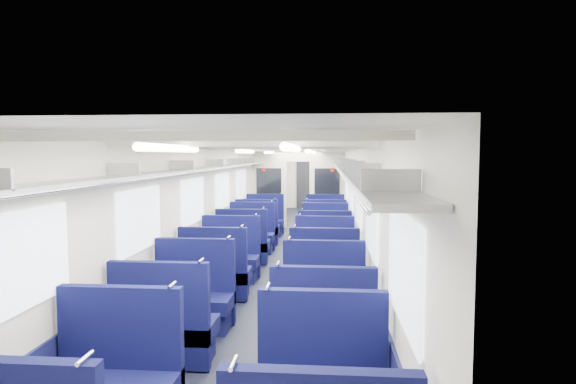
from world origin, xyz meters
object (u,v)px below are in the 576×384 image
Objects in this scene: seat_9 at (324,277)px; seat_10 at (230,260)px; seat_5 at (323,339)px; seat_6 at (193,300)px; seat_7 at (324,304)px; end_door at (306,184)px; seat_16 at (258,230)px; seat_13 at (325,249)px; seat_14 at (251,236)px; seat_4 at (164,331)px; seat_15 at (325,238)px; seat_12 at (243,246)px; seat_8 at (215,276)px; seat_19 at (325,223)px; seat_18 at (264,222)px; bulkhead at (298,187)px; seat_11 at (324,261)px; seat_17 at (325,230)px.

seat_10 is (-1.66, 1.04, 0.00)m from seat_9.
seat_5 and seat_9 have the same top height.
seat_6 is 1.66m from seat_7.
end_door is at bearing 86.58° from seat_6.
end_door is at bearing 84.16° from seat_16.
seat_13 and seat_14 have the same top height.
seat_15 is at bearing 74.07° from seat_4.
seat_8 is at bearing -90.00° from seat_12.
seat_7 and seat_19 have the same top height.
seat_9 is at bearing 90.00° from seat_7.
seat_13 is at bearing -64.86° from seat_18.
seat_5 and seat_7 have the same top height.
bulkhead is 3.02m from seat_16.
seat_7 is at bearing -84.44° from bulkhead.
seat_4 and seat_14 have the same top height.
seat_8 is 1.00× the size of seat_13.
seat_8 is at bearing -145.08° from seat_11.
seat_14 and seat_15 have the same top height.
seat_4 is 1.00× the size of seat_6.
seat_17 is (0.00, 3.39, 0.00)m from seat_11.
seat_5 is (0.83, -15.01, -0.64)m from end_door.
seat_11 is at bearing 90.00° from seat_5.
seat_10 is at bearing -124.63° from seat_15.
seat_9 is 3.85m from seat_14.
seat_13 is at bearing -90.00° from seat_17.
seat_9 is 1.00× the size of seat_12.
seat_14 is at bearing 90.00° from seat_8.
end_door is at bearing 93.16° from seat_5.
seat_17 is (1.66, 2.13, 0.00)m from seat_12.
seat_19 is (1.66, 8.17, 0.00)m from seat_4.
seat_12 is (-1.66, 3.66, 0.00)m from seat_7.
seat_8 is at bearing -90.00° from seat_10.
seat_14 is at bearing 178.80° from seat_15.
seat_6 and seat_12 have the same top height.
seat_13 is 1.00× the size of seat_14.
seat_18 is (-1.66, 5.74, 0.00)m from seat_9.
seat_9 is (0.83, -7.21, -0.88)m from bulkhead.
seat_17 is at bearing -90.00° from seat_19.
seat_12 and seat_19 have the same top height.
seat_15 and seat_16 have the same top height.
seat_14 is at bearing -102.52° from bulkhead.
seat_8 is at bearing -177.76° from seat_9.
seat_6 is 1.00× the size of seat_9.
seat_12 is 2.70m from seat_17.
seat_11 is 1.00× the size of seat_13.
bulkhead is 2.42× the size of seat_16.
seat_13 is at bearing 90.00° from seat_7.
seat_9 is at bearing 55.08° from seat_4.
seat_7 is 1.00× the size of seat_17.
seat_15 is at bearing 90.00° from seat_9.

